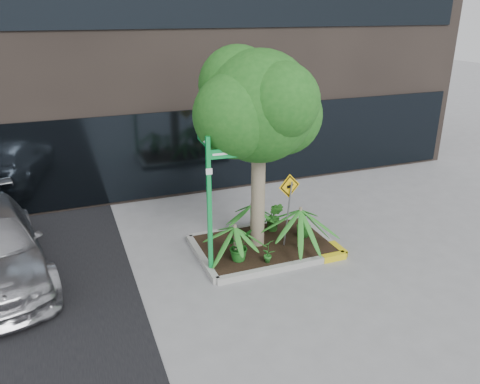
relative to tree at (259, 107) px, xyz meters
name	(u,v)px	position (x,y,z in m)	size (l,w,h in m)	color
ground	(262,256)	(-0.04, -0.38, -3.51)	(80.00, 80.00, 0.00)	gray
planter	(266,245)	(0.19, -0.10, -3.41)	(3.35, 2.36, 0.15)	#9E9E99
tree	(259,107)	(0.00, 0.00, 0.00)	(3.20, 2.84, 4.80)	gray
palm_front	(301,210)	(0.87, -0.54, -2.39)	(1.17, 1.17, 1.30)	gray
palm_left	(235,227)	(-0.77, -0.53, -2.55)	(0.97, 0.97, 1.08)	gray
palm_back	(252,205)	(0.19, 0.80, -2.69)	(0.81, 0.81, 0.90)	gray
shrub_a	(238,246)	(-0.71, -0.58, -3.01)	(0.62, 0.62, 0.68)	#1C621C
shrub_b	(304,224)	(1.25, -0.06, -3.01)	(0.38, 0.38, 0.69)	#266F21
shrub_c	(268,250)	(-0.13, -0.93, -3.07)	(0.30, 0.30, 0.58)	#216820
shrub_d	(274,216)	(0.69, 0.49, -2.96)	(0.44, 0.44, 0.80)	#25631C
street_sign_post	(211,191)	(-1.34, -0.62, -1.57)	(0.93, 0.93, 3.14)	#0EA041
cattle_sign	(289,199)	(0.59, -0.45, -2.10)	(0.57, 0.26, 1.86)	slate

